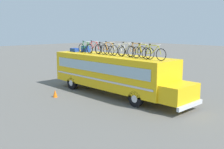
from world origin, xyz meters
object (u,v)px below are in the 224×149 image
object	(u,v)px
rooftop_bicycle_4	(109,49)
rooftop_bicycle_7	(136,51)
luggage_bag_1	(75,50)
rooftop_bicycle_1	(85,48)
traffic_cone	(55,94)
luggage_bag_2	(86,49)
rooftop_bicycle_8	(143,52)
rooftop_bicycle_6	(126,51)
rooftop_bicycle_2	(94,48)
bus	(113,72)
rooftop_bicycle_3	(102,49)
rooftop_bicycle_5	(116,51)
rooftop_bicycle_9	(153,53)

from	to	relation	value
rooftop_bicycle_4	rooftop_bicycle_7	world-z (taller)	rooftop_bicycle_7
luggage_bag_1	rooftop_bicycle_1	distance (m)	1.62
traffic_cone	luggage_bag_2	bearing A→B (deg)	109.76
rooftop_bicycle_4	rooftop_bicycle_8	xyz separation A→B (m)	(3.18, -0.08, 0.00)
rooftop_bicycle_6	traffic_cone	xyz separation A→B (m)	(-3.40, -3.46, -2.95)
rooftop_bicycle_4	rooftop_bicycle_8	bearing A→B (deg)	-1.38
rooftop_bicycle_8	traffic_cone	xyz separation A→B (m)	(-4.96, -3.31, -2.95)
luggage_bag_1	rooftop_bicycle_7	world-z (taller)	rooftop_bicycle_7
luggage_bag_1	rooftop_bicycle_2	world-z (taller)	rooftop_bicycle_2
bus	rooftop_bicycle_2	world-z (taller)	rooftop_bicycle_2
rooftop_bicycle_1	rooftop_bicycle_7	world-z (taller)	rooftop_bicycle_7
rooftop_bicycle_1	rooftop_bicycle_7	xyz separation A→B (m)	(4.80, 0.35, 0.02)
luggage_bag_2	rooftop_bicycle_8	bearing A→B (deg)	-4.40
rooftop_bicycle_3	traffic_cone	bearing A→B (deg)	-105.53
rooftop_bicycle_3	rooftop_bicycle_5	distance (m)	1.63
bus	luggage_bag_2	bearing A→B (deg)	174.69
luggage_bag_2	bus	bearing A→B (deg)	-5.31
luggage_bag_1	rooftop_bicycle_7	bearing A→B (deg)	2.06
bus	rooftop_bicycle_1	size ratio (longest dim) A/B	6.63
rooftop_bicycle_2	rooftop_bicycle_9	world-z (taller)	rooftop_bicycle_2
rooftop_bicycle_4	rooftop_bicycle_9	bearing A→B (deg)	-2.52
luggage_bag_1	rooftop_bicycle_1	bearing A→B (deg)	-4.24
rooftop_bicycle_9	traffic_cone	xyz separation A→B (m)	(-5.86, -3.21, -2.95)
rooftop_bicycle_3	rooftop_bicycle_4	world-z (taller)	rooftop_bicycle_4
luggage_bag_2	rooftop_bicycle_8	distance (m)	6.34
rooftop_bicycle_1	rooftop_bicycle_5	bearing A→B (deg)	2.95
rooftop_bicycle_4	rooftop_bicycle_3	bearing A→B (deg)	173.92
rooftop_bicycle_5	rooftop_bicycle_9	xyz separation A→B (m)	(3.28, -0.13, 0.03)
rooftop_bicycle_2	rooftop_bicycle_6	distance (m)	3.21
rooftop_bicycle_7	rooftop_bicycle_9	size ratio (longest dim) A/B	0.98
rooftop_bicycle_3	rooftop_bicycle_5	world-z (taller)	rooftop_bicycle_3
luggage_bag_1	rooftop_bicycle_9	size ratio (longest dim) A/B	0.38
rooftop_bicycle_5	rooftop_bicycle_7	distance (m)	1.62
rooftop_bicycle_8	traffic_cone	world-z (taller)	rooftop_bicycle_8
rooftop_bicycle_9	rooftop_bicycle_3	bearing A→B (deg)	176.89
bus	rooftop_bicycle_4	bearing A→B (deg)	-168.51
luggage_bag_1	rooftop_bicycle_8	distance (m)	7.17
rooftop_bicycle_2	rooftop_bicycle_4	xyz separation A→B (m)	(1.59, 0.04, -0.01)
luggage_bag_2	rooftop_bicycle_1	world-z (taller)	rooftop_bicycle_1
rooftop_bicycle_4	rooftop_bicycle_1	bearing A→B (deg)	-174.93
rooftop_bicycle_8	rooftop_bicycle_2	bearing A→B (deg)	179.61
luggage_bag_2	rooftop_bicycle_1	size ratio (longest dim) A/B	0.39
rooftop_bicycle_3	rooftop_bicycle_6	distance (m)	2.44
rooftop_bicycle_3	rooftop_bicycle_9	xyz separation A→B (m)	(4.90, -0.27, 0.02)
rooftop_bicycle_5	rooftop_bicycle_7	xyz separation A→B (m)	(1.60, 0.18, 0.04)
bus	rooftop_bicycle_3	bearing A→B (deg)	179.72
bus	rooftop_bicycle_3	size ratio (longest dim) A/B	7.09
rooftop_bicycle_5	rooftop_bicycle_9	world-z (taller)	rooftop_bicycle_9
rooftop_bicycle_9	traffic_cone	world-z (taller)	rooftop_bicycle_9
luggage_bag_1	rooftop_bicycle_4	world-z (taller)	rooftop_bicycle_4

